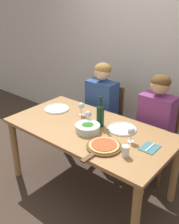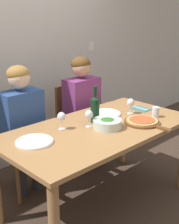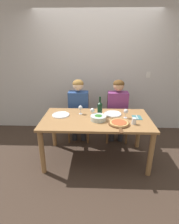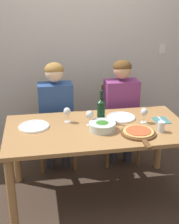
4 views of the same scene
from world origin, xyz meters
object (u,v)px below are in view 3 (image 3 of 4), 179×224
Objects in this scene: pizza_on_board at (119,123)px; person_man at (118,105)px; dinner_plate_left at (61,115)px; fork_on_napkin at (137,117)px; wine_glass_left at (80,108)px; wine_glass_centre at (92,111)px; person_woman at (78,105)px; chair_right at (116,115)px; wine_glass_right at (126,112)px; water_tumbler at (134,121)px; broccoli_bowl at (98,118)px; wine_bottle at (100,108)px; chair_left at (79,115)px; dinner_plate_right at (113,114)px.

person_man is at bearing 84.82° from pizza_on_board.
dinner_plate_left is 1.25m from fork_on_napkin.
wine_glass_left and wine_glass_centre have the same top height.
person_woman is at bearing 149.13° from fork_on_napkin.
chair_right and wine_glass_left have the same top height.
water_tumbler is (0.09, -0.23, -0.06)m from wine_glass_right.
broccoli_bowl is 0.54× the size of pizza_on_board.
wine_glass_left is at bearing 149.33° from wine_glass_centre.
wine_glass_right is 1.54× the size of water_tumbler.
wine_bottle is (0.40, -0.54, 0.13)m from person_woman.
wine_glass_right is (0.44, 0.10, 0.07)m from broccoli_bowl.
chair_right is at bearing 32.90° from dinner_plate_left.
wine_glass_right is at bearing -41.59° from chair_left.
chair_right is 0.27m from person_man.
broccoli_bowl is 0.86× the size of dinner_plate_left.
dinner_plate_right is 0.40m from pizza_on_board.
water_tumbler is (0.82, -0.37, -0.06)m from wine_glass_left.
chair_left is 0.84m from wine_glass_centre.
chair_right reaches higher than fork_on_napkin.
person_woman is 2.73× the size of pizza_on_board.
person_woman is at bearing 128.42° from pizza_on_board.
chair_right is at bearing 65.10° from broccoli_bowl.
water_tumbler is (0.27, -0.37, 0.04)m from dinner_plate_right.
fork_on_napkin is (0.32, 0.26, -0.01)m from pizza_on_board.
person_man is 12.72× the size of water_tumbler.
person_man reaches higher than wine_bottle.
wine_glass_right is (1.06, -0.07, 0.10)m from dinner_plate_left.
person_woman is at bearing -90.00° from chair_left.
person_man is 0.49m from dinner_plate_right.
wine_glass_left reaches higher than fork_on_napkin.
wine_glass_right is at bearing 61.91° from pizza_on_board.
broccoli_bowl is at bearing -15.61° from dinner_plate_left.
water_tumbler is at bearing 4.49° from pizza_on_board.
water_tumbler is at bearing -53.72° from dinner_plate_right.
person_man is at bearing 51.01° from wine_glass_centre.
chair_left is 1.99× the size of pizza_on_board.
fork_on_napkin is (0.72, -0.01, -0.10)m from wine_glass_centre.
wine_glass_centre is at bearing -64.59° from person_woman.
wine_glass_left is at bearing 167.66° from wine_bottle.
pizza_on_board is (0.28, -0.32, -0.11)m from wine_bottle.
water_tumbler is at bearing -69.21° from wine_glass_right.
wine_glass_centre is at bearing -158.09° from wine_bottle.
wine_bottle is 0.13m from wine_glass_centre.
chair_right is 1.01m from water_tumbler.
dinner_plate_right is at bearing 126.28° from water_tumbler.
dinner_plate_right is at bearing -42.66° from chair_left.
chair_left is 0.74m from dinner_plate_left.
chair_left is at bearing 90.00° from person_woman.
chair_left is at bearing 121.74° from wine_bottle.
wine_bottle is at bearing -161.48° from dinner_plate_right.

